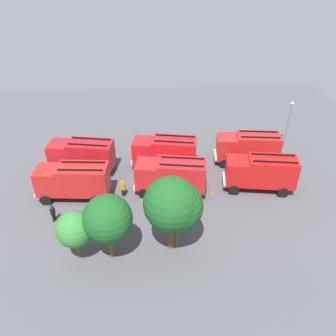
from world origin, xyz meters
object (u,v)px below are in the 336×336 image
object	(u,v)px
fire_truck_0	(248,147)
tree_2	(108,219)
fire_truck_5	(73,180)
fire_truck_2	(82,154)
firefighter_1	(53,213)
traffic_cone_1	(176,176)
fire_truck_4	(171,175)
firefighter_0	(42,171)
tree_3	(75,229)
tree_0	(177,206)
fire_truck_3	(261,171)
fire_truck_1	(165,151)
traffic_cone_0	(213,191)
tree_1	(171,204)
firefighter_2	(123,188)
lamppost	(289,121)

from	to	relation	value
fire_truck_0	tree_2	bearing A→B (deg)	49.26
fire_truck_5	fire_truck_2	bearing A→B (deg)	-86.72
firefighter_1	traffic_cone_1	bearing A→B (deg)	57.28
fire_truck_4	firefighter_0	bearing A→B (deg)	-3.83
tree_3	tree_0	bearing A→B (deg)	-174.97
fire_truck_2	tree_3	size ratio (longest dim) A/B	1.65
tree_0	traffic_cone_1	xyz separation A→B (m)	(-0.78, -9.98, -4.03)
fire_truck_5	tree_3	world-z (taller)	tree_3
firefighter_0	tree_0	size ratio (longest dim) A/B	0.28
fire_truck_3	tree_0	bearing A→B (deg)	47.76
fire_truck_4	tree_3	distance (m)	11.62
tree_2	fire_truck_1	bearing A→B (deg)	-111.74
fire_truck_2	fire_truck_5	xyz separation A→B (m)	(0.16, 4.87, 0.00)
fire_truck_1	traffic_cone_0	size ratio (longest dim) A/B	12.45
fire_truck_1	tree_1	xyz separation A→B (m)	(0.24, 12.31, 2.49)
fire_truck_1	fire_truck_3	xyz separation A→B (m)	(-9.53, 4.71, 0.00)
fire_truck_0	fire_truck_2	xyz separation A→B (m)	(18.71, 0.34, 0.00)
traffic_cone_0	traffic_cone_1	world-z (taller)	traffic_cone_1
fire_truck_3	tree_1	distance (m)	12.63
fire_truck_3	tree_3	world-z (taller)	tree_3
fire_truck_3	traffic_cone_0	xyz separation A→B (m)	(4.91, 0.48, -1.85)
firefighter_0	traffic_cone_0	bearing A→B (deg)	-24.14
tree_0	traffic_cone_1	world-z (taller)	tree_0
fire_truck_3	traffic_cone_1	bearing A→B (deg)	-7.32
fire_truck_0	firefighter_0	distance (m)	22.96
fire_truck_5	firefighter_2	xyz separation A→B (m)	(-4.79, 0.11, -1.14)
fire_truck_4	firefighter_1	distance (m)	11.80
tree_1	traffic_cone_1	distance (m)	11.03
fire_truck_4	fire_truck_5	bearing A→B (deg)	10.65
fire_truck_3	tree_3	distance (m)	19.20
fire_truck_3	traffic_cone_0	world-z (taller)	fire_truck_3
firefighter_0	lamppost	bearing A→B (deg)	-1.59
fire_truck_1	fire_truck_5	bearing A→B (deg)	38.32
fire_truck_2	lamppost	bearing A→B (deg)	-160.27
tree_3	traffic_cone_0	distance (m)	14.88
fire_truck_5	firefighter_1	world-z (taller)	fire_truck_5
fire_truck_2	fire_truck_3	size ratio (longest dim) A/B	1.00
lamppost	traffic_cone_0	bearing A→B (deg)	40.60
lamppost	fire_truck_2	bearing A→B (deg)	9.38
fire_truck_5	tree_2	distance (m)	9.27
fire_truck_4	traffic_cone_1	world-z (taller)	fire_truck_4
firefighter_2	tree_3	size ratio (longest dim) A/B	0.39
tree_2	fire_truck_3	bearing A→B (deg)	-150.67
fire_truck_0	fire_truck_2	world-z (taller)	same
tree_3	firefighter_2	bearing A→B (deg)	-112.33
fire_truck_3	traffic_cone_0	distance (m)	5.27
tree_1	traffic_cone_0	size ratio (longest dim) A/B	11.42
traffic_cone_0	tree_0	bearing A→B (deg)	58.03
fire_truck_1	firefighter_0	xyz separation A→B (m)	(13.33, 1.47, -1.11)
traffic_cone_0	traffic_cone_1	size ratio (longest dim) A/B	0.95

